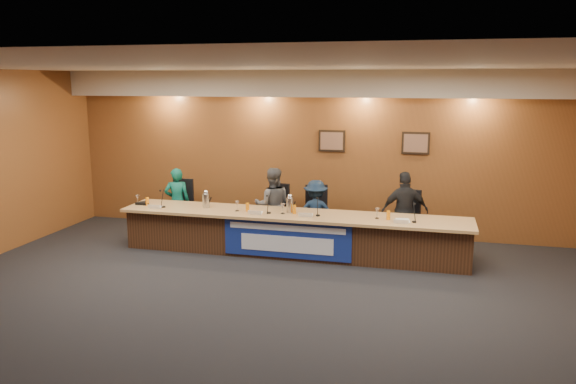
% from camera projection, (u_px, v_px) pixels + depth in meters
% --- Properties ---
extents(floor, '(10.00, 10.00, 0.00)m').
position_uv_depth(floor, '(250.00, 306.00, 7.63)').
color(floor, black).
rests_on(floor, ground).
extents(ceiling, '(10.00, 8.00, 0.04)m').
position_uv_depth(ceiling, '(247.00, 65.00, 7.01)').
color(ceiling, silver).
rests_on(ceiling, wall_back).
extents(wall_back, '(10.00, 0.04, 3.20)m').
position_uv_depth(wall_back, '(312.00, 153.00, 11.12)').
color(wall_back, brown).
rests_on(wall_back, floor).
extents(soffit, '(10.00, 0.50, 0.50)m').
position_uv_depth(soffit, '(310.00, 84.00, 10.62)').
color(soffit, beige).
rests_on(soffit, wall_back).
extents(dais_body, '(6.00, 0.80, 0.70)m').
position_uv_depth(dais_body, '(293.00, 235.00, 9.84)').
color(dais_body, '#3C2213').
rests_on(dais_body, floor).
extents(dais_top, '(6.10, 0.95, 0.05)m').
position_uv_depth(dais_top, '(292.00, 215.00, 9.72)').
color(dais_top, tan).
rests_on(dais_top, dais_body).
extents(banner, '(2.20, 0.02, 0.65)m').
position_uv_depth(banner, '(287.00, 239.00, 9.44)').
color(banner, navy).
rests_on(banner, dais_body).
extents(banner_text_upper, '(2.00, 0.01, 0.10)m').
position_uv_depth(banner_text_upper, '(287.00, 228.00, 9.39)').
color(banner_text_upper, silver).
rests_on(banner_text_upper, banner).
extents(banner_text_lower, '(1.60, 0.01, 0.28)m').
position_uv_depth(banner_text_lower, '(287.00, 244.00, 9.45)').
color(banner_text_lower, silver).
rests_on(banner_text_lower, banner).
extents(wall_photo_left, '(0.52, 0.04, 0.42)m').
position_uv_depth(wall_photo_left, '(332.00, 141.00, 10.94)').
color(wall_photo_left, black).
rests_on(wall_photo_left, wall_back).
extents(wall_photo_right, '(0.52, 0.04, 0.42)m').
position_uv_depth(wall_photo_right, '(416.00, 143.00, 10.56)').
color(wall_photo_right, black).
rests_on(wall_photo_right, wall_back).
extents(panelist_a, '(0.58, 0.49, 1.34)m').
position_uv_depth(panelist_a, '(177.00, 202.00, 11.03)').
color(panelist_a, '#0C5748').
rests_on(panelist_a, floor).
extents(panelist_b, '(0.81, 0.71, 1.42)m').
position_uv_depth(panelist_b, '(273.00, 205.00, 10.54)').
color(panelist_b, '#4E4F53').
rests_on(panelist_b, floor).
extents(panelist_c, '(0.86, 0.59, 1.22)m').
position_uv_depth(panelist_c, '(316.00, 213.00, 10.36)').
color(panelist_c, '#102037').
rests_on(panelist_c, floor).
extents(panelist_d, '(0.91, 0.58, 1.44)m').
position_uv_depth(panelist_d, '(405.00, 212.00, 9.95)').
color(panelist_d, black).
rests_on(panelist_d, floor).
extents(office_chair_a, '(0.49, 0.49, 0.08)m').
position_uv_depth(office_chair_a, '(180.00, 210.00, 11.16)').
color(office_chair_a, black).
rests_on(office_chair_a, floor).
extents(office_chair_b, '(0.58, 0.58, 0.08)m').
position_uv_depth(office_chair_b, '(274.00, 216.00, 10.68)').
color(office_chair_b, black).
rests_on(office_chair_b, floor).
extents(office_chair_c, '(0.58, 0.58, 0.08)m').
position_uv_depth(office_chair_c, '(317.00, 218.00, 10.48)').
color(office_chair_c, black).
rests_on(office_chair_c, floor).
extents(office_chair_d, '(0.61, 0.61, 0.08)m').
position_uv_depth(office_chair_d, '(404.00, 224.00, 10.09)').
color(office_chair_d, black).
rests_on(office_chair_d, floor).
extents(nameplate_a, '(0.24, 0.08, 0.10)m').
position_uv_depth(nameplate_a, '(154.00, 206.00, 10.04)').
color(nameplate_a, white).
rests_on(nameplate_a, dais_top).
extents(microphone_a, '(0.07, 0.07, 0.02)m').
position_uv_depth(microphone_a, '(164.00, 207.00, 10.16)').
color(microphone_a, black).
rests_on(microphone_a, dais_top).
extents(juice_glass_a, '(0.06, 0.06, 0.15)m').
position_uv_depth(juice_glass_a, '(147.00, 201.00, 10.31)').
color(juice_glass_a, orange).
rests_on(juice_glass_a, dais_top).
extents(water_glass_a, '(0.08, 0.08, 0.18)m').
position_uv_depth(water_glass_a, '(138.00, 200.00, 10.38)').
color(water_glass_a, silver).
rests_on(water_glass_a, dais_top).
extents(nameplate_b, '(0.24, 0.08, 0.10)m').
position_uv_depth(nameplate_b, '(255.00, 212.00, 9.60)').
color(nameplate_b, white).
rests_on(nameplate_b, dais_top).
extents(microphone_b, '(0.07, 0.07, 0.02)m').
position_uv_depth(microphone_b, '(269.00, 213.00, 9.71)').
color(microphone_b, black).
rests_on(microphone_b, dais_top).
extents(juice_glass_b, '(0.06, 0.06, 0.15)m').
position_uv_depth(juice_glass_b, '(247.00, 207.00, 9.85)').
color(juice_glass_b, orange).
rests_on(juice_glass_b, dais_top).
extents(water_glass_b, '(0.08, 0.08, 0.18)m').
position_uv_depth(water_glass_b, '(237.00, 206.00, 9.86)').
color(water_glass_b, silver).
rests_on(water_glass_b, dais_top).
extents(nameplate_c, '(0.24, 0.08, 0.10)m').
position_uv_depth(nameplate_c, '(305.00, 214.00, 9.44)').
color(nameplate_c, white).
rests_on(nameplate_c, dais_top).
extents(microphone_c, '(0.07, 0.07, 0.02)m').
position_uv_depth(microphone_c, '(318.00, 215.00, 9.52)').
color(microphone_c, black).
rests_on(microphone_c, dais_top).
extents(juice_glass_c, '(0.06, 0.06, 0.15)m').
position_uv_depth(juice_glass_c, '(294.00, 209.00, 9.67)').
color(juice_glass_c, orange).
rests_on(juice_glass_c, dais_top).
extents(water_glass_c, '(0.08, 0.08, 0.18)m').
position_uv_depth(water_glass_c, '(283.00, 209.00, 9.66)').
color(water_glass_c, silver).
rests_on(water_glass_c, dais_top).
extents(nameplate_d, '(0.24, 0.08, 0.10)m').
position_uv_depth(nameplate_d, '(401.00, 221.00, 8.99)').
color(nameplate_d, white).
rests_on(nameplate_d, dais_top).
extents(microphone_d, '(0.07, 0.07, 0.02)m').
position_uv_depth(microphone_d, '(414.00, 222.00, 9.09)').
color(microphone_d, black).
rests_on(microphone_d, dais_top).
extents(juice_glass_d, '(0.06, 0.06, 0.15)m').
position_uv_depth(juice_glass_d, '(388.00, 215.00, 9.25)').
color(juice_glass_d, orange).
rests_on(juice_glass_d, dais_top).
extents(water_glass_d, '(0.08, 0.08, 0.18)m').
position_uv_depth(water_glass_d, '(377.00, 213.00, 9.32)').
color(water_glass_d, silver).
rests_on(water_glass_d, dais_top).
extents(carafe_left, '(0.13, 0.13, 0.26)m').
position_uv_depth(carafe_left, '(206.00, 201.00, 10.12)').
color(carafe_left, silver).
rests_on(carafe_left, dais_top).
extents(carafe_mid, '(0.12, 0.12, 0.26)m').
position_uv_depth(carafe_mid, '(290.00, 205.00, 9.74)').
color(carafe_mid, silver).
rests_on(carafe_mid, dais_top).
extents(speakerphone, '(0.32, 0.32, 0.05)m').
position_uv_depth(speakerphone, '(144.00, 203.00, 10.39)').
color(speakerphone, black).
rests_on(speakerphone, dais_top).
extents(paper_stack, '(0.26, 0.33, 0.01)m').
position_uv_depth(paper_stack, '(403.00, 220.00, 9.20)').
color(paper_stack, white).
rests_on(paper_stack, dais_top).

